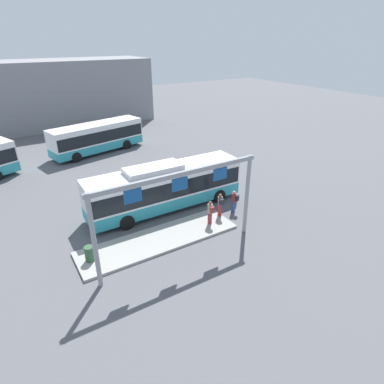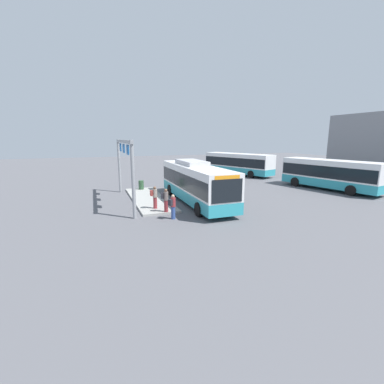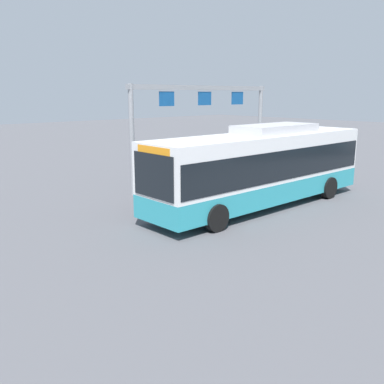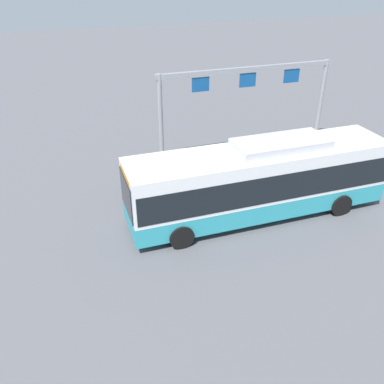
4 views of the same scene
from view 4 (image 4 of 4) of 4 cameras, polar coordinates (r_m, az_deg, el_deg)
The scene contains 8 objects.
ground_plane at distance 18.48m, azimuth 8.96°, elevation -3.07°, with size 120.00×120.00×0.00m, color #56565B.
platform_curb at distance 22.08m, azimuth 10.22°, elevation 2.84°, with size 10.00×2.80×0.16m, color #9E9E99.
bus_main at distance 17.58m, azimuth 9.44°, elevation 1.90°, with size 11.44×2.77×3.46m.
person_boarding at distance 19.29m, azimuth -5.21°, elevation 1.76°, with size 0.52×0.61×1.67m.
person_waiting_near at distance 19.65m, azimuth -1.58°, elevation 2.96°, with size 0.43×0.58×1.67m.
person_waiting_mid at distance 20.44m, azimuth 1.15°, elevation 4.09°, with size 0.35×0.53×1.67m.
platform_sign_gantry at distance 22.14m, azimuth 7.67°, elevation 13.47°, with size 9.83×0.24×5.20m.
trash_bin at distance 24.03m, azimuth 19.35°, elevation 5.28°, with size 0.52×0.52×0.90m, color #2D5133.
Camera 4 is at (7.79, 13.50, 9.94)m, focal length 38.10 mm.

